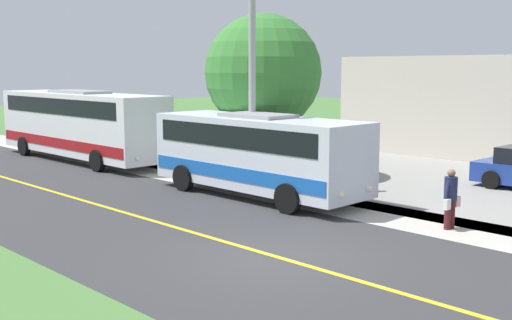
{
  "coord_description": "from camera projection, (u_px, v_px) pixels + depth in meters",
  "views": [
    {
      "loc": [
        9.88,
        9.32,
        4.2
      ],
      "look_at": [
        -3.5,
        -4.15,
        1.4
      ],
      "focal_mm": 44.0,
      "sensor_mm": 36.0,
      "label": 1
    }
  ],
  "objects": [
    {
      "name": "shuttle_bus_front",
      "position": [
        258.0,
        151.0,
        20.5
      ],
      "size": [
        2.63,
        7.95,
        2.73
      ],
      "color": "silver",
      "rests_on": "ground"
    },
    {
      "name": "road_centre_line",
      "position": [
        276.0,
        257.0,
        14.04
      ],
      "size": [
        0.16,
        100.0,
        0.0
      ],
      "primitive_type": "cube",
      "color": "gold",
      "rests_on": "ground"
    },
    {
      "name": "tree_curbside",
      "position": [
        263.0,
        73.0,
        24.01
      ],
      "size": [
        4.5,
        4.5,
        6.26
      ],
      "color": "#4C3826",
      "rests_on": "ground"
    },
    {
      "name": "street_light_pole",
      "position": [
        249.0,
        67.0,
        20.92
      ],
      "size": [
        1.97,
        0.24,
        7.63
      ],
      "color": "#9E9EA3",
      "rests_on": "ground"
    },
    {
      "name": "road_surface",
      "position": [
        276.0,
        257.0,
        14.04
      ],
      "size": [
        8.0,
        100.0,
        0.01
      ],
      "primitive_type": "cube",
      "color": "#333335",
      "rests_on": "ground"
    },
    {
      "name": "sidewalk",
      "position": [
        402.0,
        218.0,
        17.67
      ],
      "size": [
        2.4,
        100.0,
        0.01
      ],
      "primitive_type": "cube",
      "color": "#B2ADA3",
      "rests_on": "ground"
    },
    {
      "name": "pedestrian_with_bags",
      "position": [
        451.0,
        197.0,
        16.37
      ],
      "size": [
        0.72,
        0.34,
        1.59
      ],
      "color": "#4C1919",
      "rests_on": "ground"
    },
    {
      "name": "ground_plane",
      "position": [
        276.0,
        257.0,
        14.04
      ],
      "size": [
        120.0,
        120.0,
        0.0
      ],
      "primitive_type": "plane",
      "color": "#477238"
    },
    {
      "name": "transit_bus_rear",
      "position": [
        80.0,
        122.0,
        28.47
      ],
      "size": [
        2.61,
        10.94,
        3.18
      ],
      "color": "white",
      "rests_on": "ground"
    }
  ]
}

